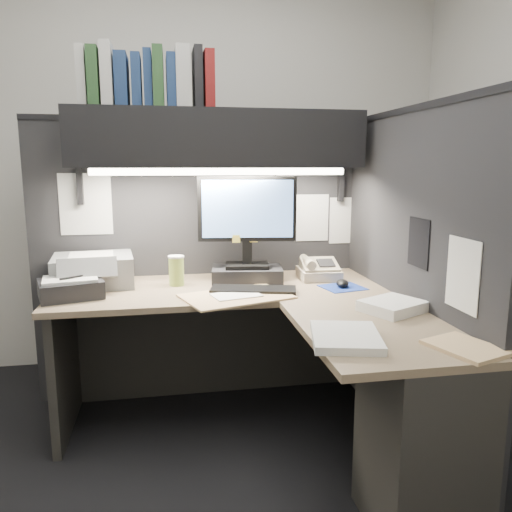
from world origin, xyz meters
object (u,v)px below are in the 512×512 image
object	(u,v)px
keyboard	(253,290)
coffee_cup	(176,271)
desk	(307,377)
printer	(93,271)
monitor	(247,240)
notebook_stack	(71,289)
overhead_shelf	(218,139)
telephone	(319,271)

from	to	relation	value
keyboard	coffee_cup	size ratio (longest dim) A/B	2.87
desk	printer	world-z (taller)	printer
monitor	notebook_stack	xyz separation A→B (m)	(-0.90, -0.20, -0.19)
monitor	coffee_cup	size ratio (longest dim) A/B	3.84
overhead_shelf	telephone	size ratio (longest dim) A/B	6.74
monitor	telephone	xyz separation A→B (m)	(0.41, -0.02, -0.18)
desk	keyboard	distance (m)	0.54
monitor	notebook_stack	size ratio (longest dim) A/B	2.01
overhead_shelf	printer	world-z (taller)	overhead_shelf
overhead_shelf	coffee_cup	bearing A→B (deg)	-154.85
monitor	desk	bearing A→B (deg)	-69.33
coffee_cup	desk	bearing A→B (deg)	-49.56
overhead_shelf	telephone	distance (m)	0.92
overhead_shelf	telephone	world-z (taller)	overhead_shelf
notebook_stack	monitor	bearing A→B (deg)	12.45
desk	notebook_stack	distance (m)	1.21
overhead_shelf	coffee_cup	distance (m)	0.75
desk	keyboard	size ratio (longest dim) A/B	3.95
keyboard	coffee_cup	xyz separation A→B (m)	(-0.38, 0.21, 0.06)
overhead_shelf	desk	bearing A→B (deg)	-68.21
desk	overhead_shelf	world-z (taller)	overhead_shelf
overhead_shelf	monitor	world-z (taller)	overhead_shelf
monitor	printer	xyz separation A→B (m)	(-0.82, 0.04, -0.15)
telephone	keyboard	bearing A→B (deg)	-147.44
desk	notebook_stack	size ratio (longest dim) A/B	5.92
overhead_shelf	keyboard	world-z (taller)	overhead_shelf
printer	overhead_shelf	bearing A→B (deg)	-2.95
keyboard	coffee_cup	bearing A→B (deg)	164.84
desk	monitor	size ratio (longest dim) A/B	2.95
notebook_stack	telephone	bearing A→B (deg)	7.85
coffee_cup	printer	world-z (taller)	printer
overhead_shelf	telephone	bearing A→B (deg)	-9.57
overhead_shelf	keyboard	xyz separation A→B (m)	(0.14, -0.33, -0.76)
keyboard	telephone	xyz separation A→B (m)	(0.42, 0.23, 0.03)
overhead_shelf	coffee_cup	size ratio (longest dim) A/B	10.33
coffee_cup	keyboard	bearing A→B (deg)	-29.33
desk	monitor	xyz separation A→B (m)	(-0.15, 0.68, 0.52)
desk	overhead_shelf	size ratio (longest dim) A/B	1.10
telephone	monitor	bearing A→B (deg)	-179.24
keyboard	notebook_stack	xyz separation A→B (m)	(-0.89, 0.05, 0.03)
telephone	coffee_cup	distance (m)	0.80
desk	coffee_cup	bearing A→B (deg)	130.44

